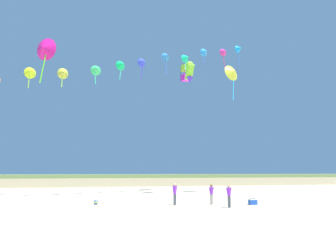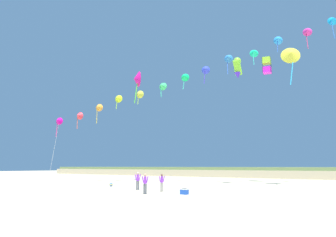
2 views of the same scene
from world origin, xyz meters
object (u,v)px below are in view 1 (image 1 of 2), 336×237
object	(u,v)px
person_near_left	(175,192)
person_mid_center	(211,193)
large_kite_mid_trail	(190,71)
large_kite_low_lead	(44,48)
beach_ball	(96,202)
large_kite_high_solo	(186,73)
large_kite_outer_drift	(233,72)
beach_cooler	(253,202)
person_near_right	(229,194)

from	to	relation	value
person_near_left	person_mid_center	bearing A→B (deg)	-2.82
person_mid_center	large_kite_mid_trail	size ratio (longest dim) A/B	0.58
large_kite_low_lead	beach_ball	distance (m)	18.29
person_near_left	person_mid_center	world-z (taller)	person_near_left
person_mid_center	large_kite_high_solo	xyz separation A→B (m)	(3.89, 18.25, 14.61)
person_mid_center	large_kite_mid_trail	xyz separation A→B (m)	(2.32, 11.88, 12.96)
person_near_left	person_mid_center	size ratio (longest dim) A/B	1.08
person_mid_center	large_kite_outer_drift	distance (m)	20.42
large_kite_low_lead	large_kite_outer_drift	distance (m)	21.74
beach_cooler	beach_ball	xyz separation A→B (m)	(-11.28, 3.19, -0.03)
large_kite_high_solo	person_near_left	bearing A→B (deg)	-110.37
large_kite_high_solo	beach_cooler	world-z (taller)	large_kite_high_solo
person_mid_center	large_kite_outer_drift	world-z (taller)	large_kite_outer_drift
large_kite_low_lead	beach_cooler	size ratio (longest dim) A/B	8.45
person_near_left	beach_cooler	xyz separation A→B (m)	(5.71, -1.12, -0.72)
person_mid_center	large_kite_high_solo	world-z (taller)	large_kite_high_solo
beach_cooler	person_near_right	bearing A→B (deg)	-149.12
person_near_left	large_kite_mid_trail	xyz separation A→B (m)	(5.15, 11.74, 12.89)
large_kite_low_lead	large_kite_mid_trail	size ratio (longest dim) A/B	1.91
large_kite_low_lead	large_kite_mid_trail	world-z (taller)	large_kite_low_lead
large_kite_mid_trail	large_kite_high_solo	size ratio (longest dim) A/B	1.19
person_near_right	large_kite_outer_drift	size ratio (longest dim) A/B	0.33
person_near_left	large_kite_high_solo	distance (m)	24.17
beach_cooler	large_kite_low_lead	bearing A→B (deg)	142.43
person_near_left	large_kite_high_solo	bearing A→B (deg)	69.63
large_kite_low_lead	beach_ball	bearing A→B (deg)	-61.52
large_kite_mid_trail	large_kite_low_lead	bearing A→B (deg)	-179.08
person_near_right	beach_ball	size ratio (longest dim) A/B	4.30
person_near_right	large_kite_low_lead	xyz separation A→B (m)	(-13.79, 14.17, 14.10)
person_mid_center	large_kite_outer_drift	size ratio (longest dim) A/B	0.32
person_near_right	large_kite_high_solo	size ratio (longest dim) A/B	0.72
person_mid_center	large_kite_outer_drift	xyz separation A→B (m)	(8.18, 12.89, 13.56)
large_kite_low_lead	large_kite_outer_drift	world-z (taller)	large_kite_low_lead
large_kite_high_solo	beach_cooler	bearing A→B (deg)	-93.00
large_kite_mid_trail	large_kite_outer_drift	size ratio (longest dim) A/B	0.55
person_near_left	large_kite_low_lead	bearing A→B (deg)	132.91
person_near_right	beach_cooler	size ratio (longest dim) A/B	2.70
person_near_right	beach_ball	world-z (taller)	person_near_right
person_near_left	person_mid_center	distance (m)	2.83
large_kite_mid_trail	beach_ball	size ratio (longest dim) A/B	7.05
person_near_left	large_kite_low_lead	world-z (taller)	large_kite_low_lead
large_kite_low_lead	beach_ball	xyz separation A→B (m)	(5.11, -9.43, -14.82)
large_kite_low_lead	large_kite_high_solo	xyz separation A→B (m)	(17.40, 6.62, 0.47)
person_mid_center	beach_cooler	size ratio (longest dim) A/B	2.58
person_mid_center	large_kite_low_lead	size ratio (longest dim) A/B	0.31
large_kite_mid_trail	beach_ball	bearing A→B (deg)	-137.91
person_near_left	person_near_right	bearing A→B (deg)	-40.72
person_mid_center	beach_ball	xyz separation A→B (m)	(-8.40, 2.20, -0.68)
large_kite_low_lead	beach_cooler	bearing A→B (deg)	-37.57
beach_ball	large_kite_outer_drift	bearing A→B (deg)	32.79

